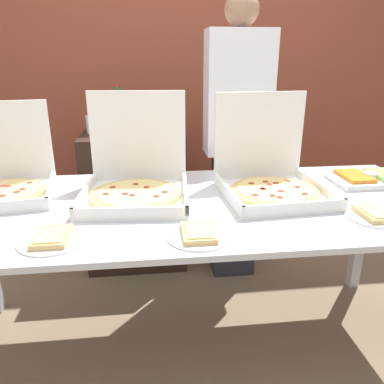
# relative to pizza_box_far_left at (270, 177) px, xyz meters

# --- Properties ---
(ground_plane) EXTENTS (16.00, 16.00, 0.00)m
(ground_plane) POSITION_rel_pizza_box_far_left_xyz_m (-0.39, -0.08, -0.90)
(ground_plane) COLOR #847056
(brick_wall_behind) EXTENTS (10.00, 0.06, 2.80)m
(brick_wall_behind) POSITION_rel_pizza_box_far_left_xyz_m (-0.39, 1.62, 0.50)
(brick_wall_behind) COLOR brown
(brick_wall_behind) RESTS_ON ground_plane
(buffet_table) EXTENTS (2.36, 0.97, 0.82)m
(buffet_table) POSITION_rel_pizza_box_far_left_xyz_m (-0.39, -0.08, -0.16)
(buffet_table) COLOR silver
(buffet_table) RESTS_ON ground_plane
(pizza_box_far_left) EXTENTS (0.49, 0.51, 0.46)m
(pizza_box_far_left) POSITION_rel_pizza_box_far_left_xyz_m (0.00, 0.00, 0.00)
(pizza_box_far_left) COLOR white
(pizza_box_far_left) RESTS_ON buffet_table
(pizza_box_near_left) EXTENTS (0.48, 0.50, 0.42)m
(pizza_box_near_left) POSITION_rel_pizza_box_far_left_xyz_m (-1.25, 0.12, -0.01)
(pizza_box_near_left) COLOR white
(pizza_box_near_left) RESTS_ON buffet_table
(pizza_box_far_right) EXTENTS (0.51, 0.52, 0.47)m
(pizza_box_far_right) POSITION_rel_pizza_box_far_left_xyz_m (-0.64, 0.03, 0.00)
(pizza_box_far_right) COLOR white
(pizza_box_far_right) RESTS_ON buffet_table
(paper_plate_front_center) EXTENTS (0.24, 0.24, 0.03)m
(paper_plate_front_center) POSITION_rel_pizza_box_far_left_xyz_m (-0.40, -0.42, -0.07)
(paper_plate_front_center) COLOR white
(paper_plate_front_center) RESTS_ON buffet_table
(paper_plate_front_left) EXTENTS (0.24, 0.24, 0.03)m
(paper_plate_front_left) POSITION_rel_pizza_box_far_left_xyz_m (0.34, -0.34, -0.07)
(paper_plate_front_left) COLOR white
(paper_plate_front_left) RESTS_ON buffet_table
(paper_plate_front_right) EXTENTS (0.24, 0.24, 0.03)m
(paper_plate_front_right) POSITION_rel_pizza_box_far_left_xyz_m (-0.93, -0.40, -0.07)
(paper_plate_front_right) COLOR white
(paper_plate_front_right) RESTS_ON buffet_table
(veggie_tray) EXTENTS (0.37, 0.26, 0.05)m
(veggie_tray) POSITION_rel_pizza_box_far_left_xyz_m (0.56, 0.09, -0.06)
(veggie_tray) COLOR white
(veggie_tray) RESTS_ON buffet_table
(sideboard_podium) EXTENTS (0.68, 0.60, 0.96)m
(sideboard_podium) POSITION_rel_pizza_box_far_left_xyz_m (-0.68, 0.95, -0.43)
(sideboard_podium) COLOR black
(sideboard_podium) RESTS_ON ground_plane
(soda_bottle) EXTENTS (0.09, 0.09, 0.31)m
(soda_bottle) POSITION_rel_pizza_box_far_left_xyz_m (-0.77, 0.96, 0.19)
(soda_bottle) COLOR #2D6638
(soda_bottle) RESTS_ON sideboard_podium
(soda_can_silver) EXTENTS (0.07, 0.07, 0.12)m
(soda_can_silver) POSITION_rel_pizza_box_far_left_xyz_m (-0.95, 0.91, 0.11)
(soda_can_silver) COLOR silver
(soda_can_silver) RESTS_ON sideboard_podium
(person_guest_cap) EXTENTS (0.40, 0.22, 1.79)m
(person_guest_cap) POSITION_rel_pizza_box_far_left_xyz_m (-0.02, 0.65, 0.04)
(person_guest_cap) COLOR #2D2D38
(person_guest_cap) RESTS_ON ground_plane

